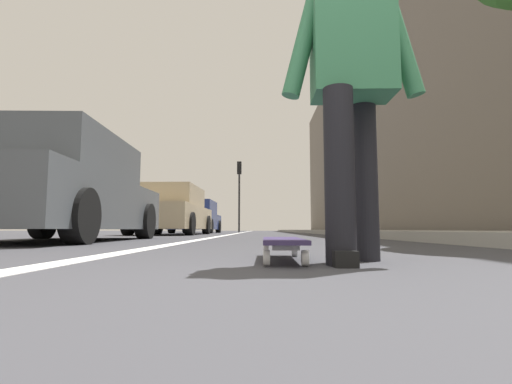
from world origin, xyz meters
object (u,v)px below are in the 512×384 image
(parked_car_near, at_px, (57,191))
(skater_person, at_px, (352,75))
(parked_car_far, at_px, (197,218))
(parked_car_mid, at_px, (172,212))
(traffic_light, at_px, (239,183))
(skateboard, at_px, (282,243))

(parked_car_near, bearing_deg, skater_person, -136.04)
(parked_car_near, xyz_separation_m, parked_car_far, (12.16, 0.06, -0.00))
(parked_car_far, bearing_deg, parked_car_mid, -178.31)
(parked_car_far, height_order, traffic_light, traffic_light)
(parked_car_far, relative_size, traffic_light, 0.97)
(skateboard, xyz_separation_m, skater_person, (-0.15, -0.35, 0.84))
(parked_car_near, distance_m, traffic_light, 19.16)
(parked_car_mid, relative_size, parked_car_far, 1.05)
(skateboard, xyz_separation_m, parked_car_mid, (9.81, 2.87, 0.62))
(parked_car_near, relative_size, parked_car_far, 0.96)
(skateboard, height_order, skater_person, skater_person)
(traffic_light, bearing_deg, parked_car_near, 175.44)
(parked_car_far, bearing_deg, traffic_light, -13.00)
(skateboard, relative_size, skater_person, 0.51)
(skateboard, bearing_deg, parked_car_near, 42.09)
(parked_car_mid, bearing_deg, parked_car_far, 1.69)
(skateboard, distance_m, traffic_light, 22.50)
(parked_car_far, distance_m, traffic_light, 7.37)
(traffic_light, bearing_deg, parked_car_far, 167.00)
(parked_car_near, relative_size, parked_car_mid, 0.92)
(traffic_light, bearing_deg, parked_car_mid, 173.58)
(skater_person, distance_m, traffic_light, 22.57)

